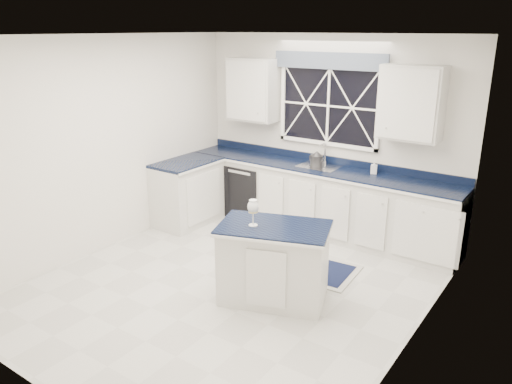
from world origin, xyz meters
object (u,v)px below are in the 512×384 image
Objects in this scene: dishwasher at (252,189)px; soap_bottle at (374,167)px; kettle at (317,159)px; faucet at (324,153)px; wine_glass at (253,208)px; island at (274,263)px.

soap_bottle is at bearing 4.26° from dishwasher.
faucet is at bearing 88.98° from kettle.
dishwasher is at bearing 125.57° from wine_glass.
kettle is 0.81m from soap_bottle.
island is 2.18m from kettle.
wine_glass is at bearing -54.43° from dishwasher.
soap_bottle is at bearing 64.59° from island.
dishwasher is 2.96× the size of wine_glass.
faucet reaches higher than kettle.
wine_glass is (1.47, -2.06, 0.62)m from dishwasher.
kettle is 1.02× the size of wine_glass.
dishwasher is at bearing 110.83° from island.
faucet is 2.30m from island.
dishwasher is at bearing -169.98° from faucet.
wine_glass is 2.23m from soap_bottle.
kettle reaches higher than dishwasher.
kettle is at bearing 87.08° from island.
soap_bottle is (0.81, 0.08, -0.01)m from kettle.
soap_bottle is (0.21, 2.08, 0.60)m from island.
island is at bearing -54.23° from kettle.
wine_glass reaches higher than dishwasher.
kettle is (-0.05, -0.13, -0.06)m from faucet.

